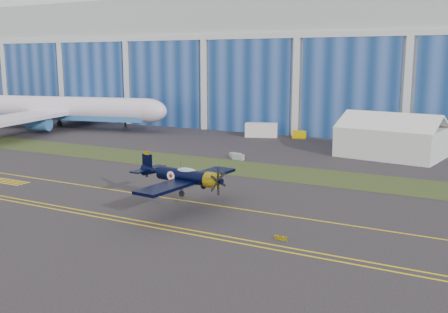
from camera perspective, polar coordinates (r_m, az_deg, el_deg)
The scene contains 15 objects.
ground at distance 67.66m, azimuth -7.30°, elevation -3.01°, with size 260.00×260.00×0.00m, color #302C30.
grass_median at distance 79.15m, azimuth -1.38°, elevation -0.93°, with size 260.00×10.00×0.02m, color #475128.
hangar at distance 130.89m, azimuth 11.47°, elevation 9.99°, with size 220.00×45.70×30.00m.
taxiway_centreline at distance 63.80m, azimuth -9.92°, elevation -3.91°, with size 200.00×0.20×0.02m, color yellow.
edge_line_near at distance 56.95m, azimuth -15.87°, elevation -5.93°, with size 80.00×0.20×0.02m, color yellow.
edge_line_far at distance 57.63m, azimuth -15.18°, elevation -5.70°, with size 80.00×0.20×0.02m, color yellow.
hold_short_ladder at distance 74.13m, azimuth -22.44°, elevation -2.54°, with size 6.00×2.40×0.02m, color yellow, non-canonical shape.
guard_board_right at distance 47.14m, azimuth 6.21°, elevation -8.83°, with size 1.20×0.15×0.35m, color yellow.
warbird at distance 55.35m, azimuth -4.45°, elevation -2.11°, with size 13.01×15.24×4.24m.
jetliner at distance 126.09m, azimuth -17.70°, elevation 7.66°, with size 70.13×63.25×21.01m.
tent at distance 89.79m, azimuth 17.79°, elevation 2.30°, with size 17.25×13.65×7.34m.
shipping_container at distance 108.07m, azimuth 4.08°, elevation 2.89°, with size 6.54×2.61×2.83m, color silver.
tug at distance 106.82m, azimuth 8.18°, elevation 2.36°, with size 2.61×1.63×1.52m, color #DAB100.
barrier_a at distance 84.48m, azimuth 1.27°, elevation 0.10°, with size 2.00×0.60×0.90m, color #9D9694.
barrier_b at distance 83.29m, azimuth 1.55°, elevation -0.05°, with size 2.00×0.60×0.90m, color #909C97.
Camera 1 is at (38.63, -53.27, 15.76)m, focal length 42.00 mm.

